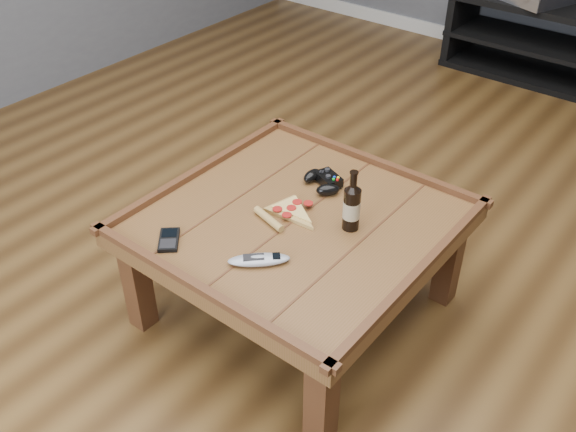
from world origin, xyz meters
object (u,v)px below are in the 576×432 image
Objects in this scene: coffee_table at (297,231)px; remote_control at (259,260)px; beer_bottle at (352,206)px; pizza_slice at (288,212)px; media_console at (557,45)px; game_controller at (324,181)px; smartphone at (169,240)px.

remote_control is at bearing -78.86° from coffee_table.
coffee_table is 0.24m from beer_bottle.
remote_control is (-0.12, -0.34, -0.08)m from beer_bottle.
coffee_table is 5.41× the size of remote_control.
beer_bottle reaches higher than pizza_slice.
remote_control reaches higher than coffee_table.
pizza_slice is at bearing -90.87° from media_console.
smartphone is at bearing -87.93° from game_controller.
media_console is at bearing 93.81° from beer_bottle.
media_console reaches higher than remote_control.
beer_bottle is 1.30× the size of game_controller.
game_controller is (-0.23, 0.15, -0.07)m from beer_bottle.
remote_control is (0.10, -0.27, 0.01)m from pizza_slice.
game_controller is at bearing 101.85° from coffee_table.
remote_control reaches higher than smartphone.
beer_bottle is at bearing 116.57° from remote_control.
pizza_slice is 0.43m from smartphone.
beer_bottle is at bearing 32.43° from pizza_slice.
media_console is 7.36× the size of remote_control.
smartphone is (-0.26, -0.38, 0.07)m from coffee_table.
coffee_table is 3.42× the size of pizza_slice.
game_controller is 0.93× the size of remote_control.
pizza_slice is at bearing -162.31° from beer_bottle.
game_controller is at bearing 106.06° from pizza_slice.
game_controller is (-0.05, 0.22, 0.08)m from coffee_table.
game_controller is at bearing 148.10° from remote_control.
beer_bottle reaches higher than game_controller.
coffee_table is at bearing -56.62° from game_controller.
beer_bottle is (0.18, -2.68, 0.30)m from media_console.
smartphone is (-0.26, -3.13, 0.21)m from media_console.
smartphone is 0.33m from remote_control.
pizza_slice reaches higher than smartphone.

